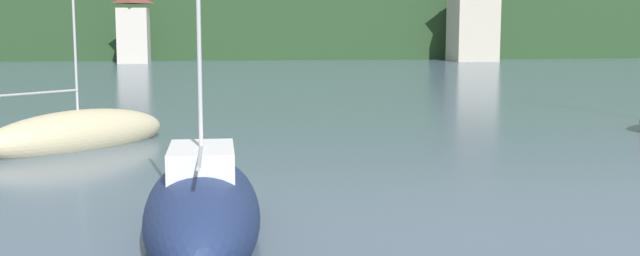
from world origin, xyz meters
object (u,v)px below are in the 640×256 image
(sailboat_mid_8, at_px, (203,210))
(shore_building_westcentral, at_px, (133,29))
(shore_building_central, at_px, (473,20))
(sailboat_mid_2, at_px, (79,135))

(sailboat_mid_8, bearing_deg, shore_building_westcentral, 7.05)
(shore_building_westcentral, xyz_separation_m, shore_building_central, (43.44, 1.07, 1.15))
(shore_building_central, distance_m, sailboat_mid_8, 87.68)
(sailboat_mid_2, distance_m, sailboat_mid_8, 13.97)
(shore_building_westcentral, xyz_separation_m, sailboat_mid_2, (6.15, -67.33, -3.72))
(shore_building_westcentral, xyz_separation_m, sailboat_mid_8, (11.25, -80.34, -3.61))
(sailboat_mid_2, height_order, sailboat_mid_8, sailboat_mid_2)
(sailboat_mid_8, bearing_deg, sailboat_mid_2, 20.47)
(shore_building_westcentral, relative_size, sailboat_mid_2, 0.76)
(shore_building_westcentral, relative_size, sailboat_mid_8, 0.97)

